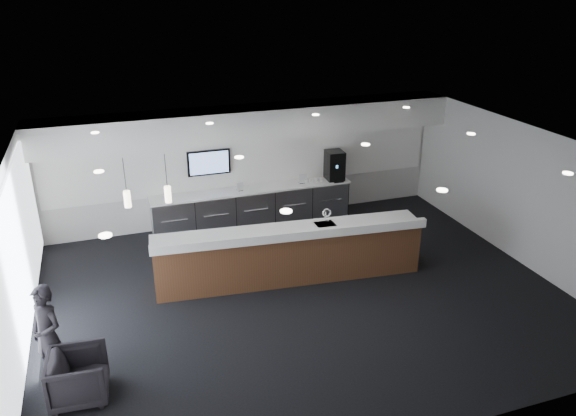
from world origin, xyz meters
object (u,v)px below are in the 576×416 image
object	(u,v)px
armchair	(79,376)
lounge_guest	(47,335)
service_counter	(289,254)
coffee_machine	(335,165)

from	to	relation	value
armchair	lounge_guest	size ratio (longest dim) A/B	0.51
service_counter	armchair	size ratio (longest dim) A/B	6.66
coffee_machine	armchair	world-z (taller)	coffee_machine
armchair	coffee_machine	bearing A→B (deg)	-45.96
service_counter	armchair	bearing A→B (deg)	-144.68
coffee_machine	lounge_guest	xyz separation A→B (m)	(-6.74, -4.69, -0.51)
service_counter	coffee_machine	bearing A→B (deg)	58.07
service_counter	lounge_guest	world-z (taller)	lounge_guest
armchair	service_counter	bearing A→B (deg)	-55.89
coffee_machine	armchair	distance (m)	8.31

